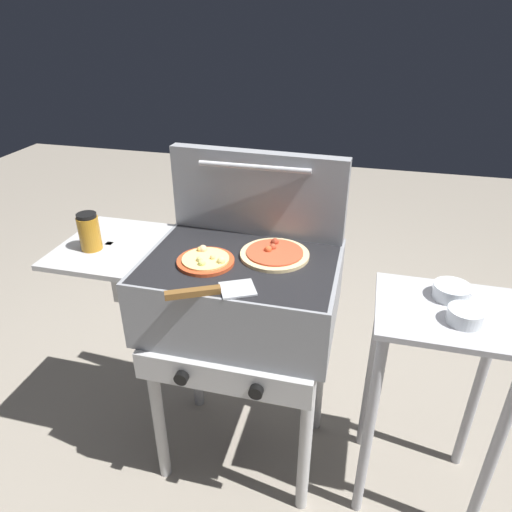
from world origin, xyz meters
The scene contains 10 objects.
ground_plane centered at (0.00, 0.00, 0.00)m, with size 8.00×8.00×0.00m, color gray.
grill centered at (-0.01, 0.00, 0.76)m, with size 0.96×0.53×0.90m.
grill_lid_open centered at (0.00, 0.21, 1.05)m, with size 0.63×0.09×0.30m.
pizza_cheese centered at (-0.10, -0.05, 0.91)m, with size 0.19×0.19×0.04m.
pizza_pepperoni centered at (0.10, 0.05, 0.91)m, with size 0.23×0.23×0.04m.
sauce_jar centered at (-0.51, -0.05, 0.96)m, with size 0.07×0.07×0.13m.
spatula centered at (-0.03, -0.21, 0.91)m, with size 0.26×0.17×0.02m.
prep_table centered at (0.66, 0.00, 0.57)m, with size 0.44×0.36×0.81m.
topping_bowl_near centered at (0.69, -0.05, 0.83)m, with size 0.10×0.10×0.04m.
topping_bowl_far centered at (0.67, 0.07, 0.83)m, with size 0.12×0.12×0.04m.
Camera 1 is at (0.37, -1.27, 1.63)m, focal length 32.56 mm.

